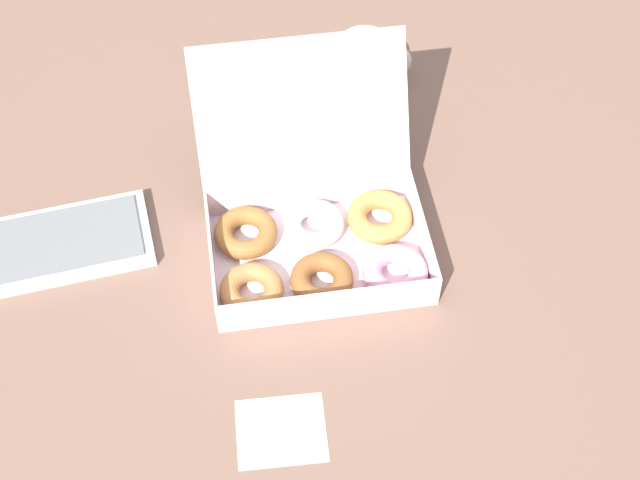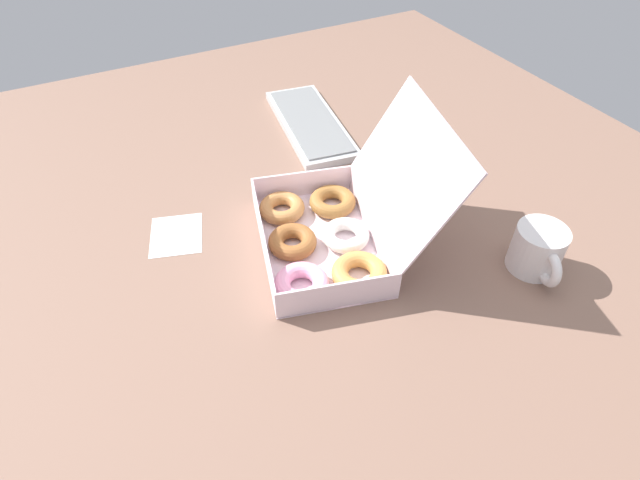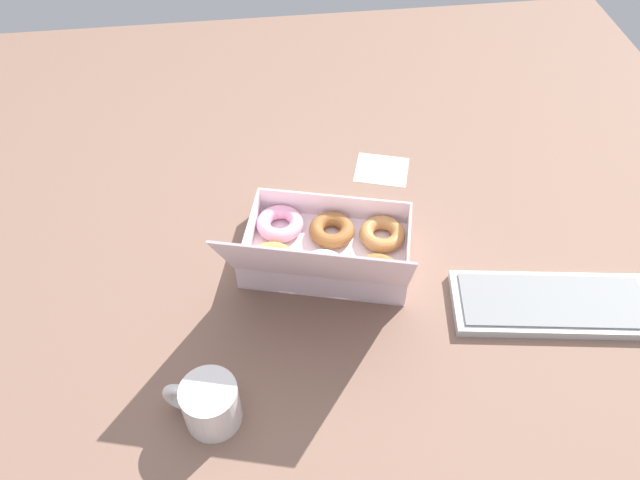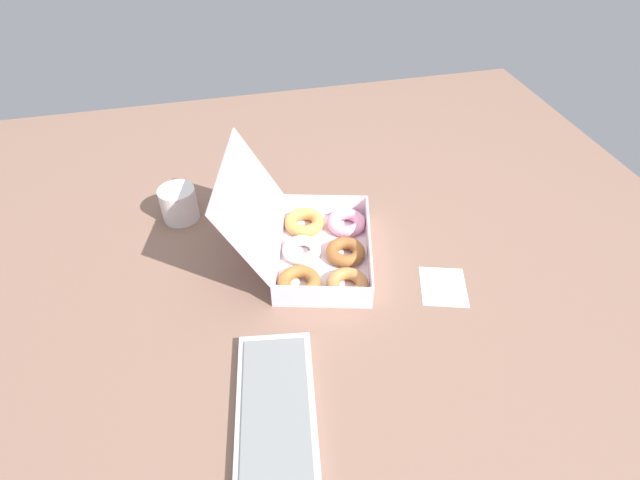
# 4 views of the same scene
# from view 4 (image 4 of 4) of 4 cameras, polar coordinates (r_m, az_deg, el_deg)

# --- Properties ---
(ground_plane) EXTENTS (1.80, 1.80, 0.02)m
(ground_plane) POSITION_cam_4_polar(r_m,az_deg,el_deg) (1.13, 2.05, -3.28)
(ground_plane) COLOR #805F4F
(donut_box) EXTENTS (0.38, 0.38, 0.24)m
(donut_box) POSITION_cam_4_polar(r_m,az_deg,el_deg) (1.12, -0.48, -0.56)
(donut_box) COLOR white
(donut_box) RESTS_ON ground_plane
(keyboard) EXTENTS (0.37, 0.19, 0.02)m
(keyboard) POSITION_cam_4_polar(r_m,az_deg,el_deg) (0.88, -5.03, -20.12)
(keyboard) COLOR #BABEBF
(keyboard) RESTS_ON ground_plane
(coffee_mug) EXTENTS (0.12, 0.09, 0.08)m
(coffee_mug) POSITION_cam_4_polar(r_m,az_deg,el_deg) (1.27, -15.77, 4.15)
(coffee_mug) COLOR white
(coffee_mug) RESTS_ON ground_plane
(paper_napkin) EXTENTS (0.14, 0.13, 0.00)m
(paper_napkin) POSITION_cam_4_polar(r_m,az_deg,el_deg) (1.11, 13.92, -5.18)
(paper_napkin) COLOR white
(paper_napkin) RESTS_ON ground_plane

